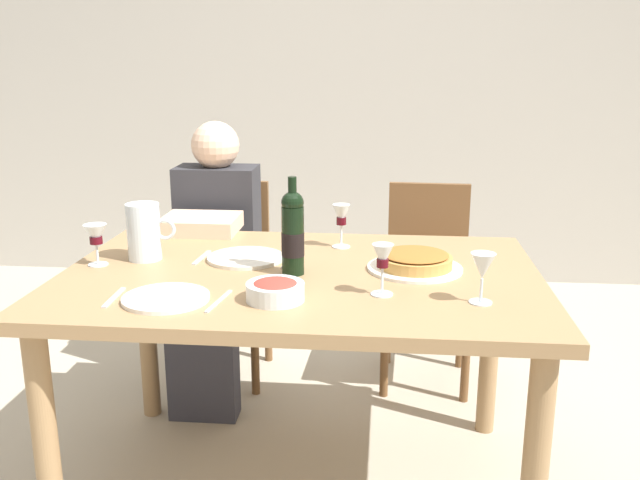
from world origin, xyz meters
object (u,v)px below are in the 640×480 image
(wine_glass_left_diner, at_px, (483,268))
(baked_tart, at_px, (415,261))
(water_pitcher, at_px, (144,235))
(dinner_plate_left_setting, at_px, (246,258))
(wine_glass_right_diner, at_px, (96,236))
(wine_glass_centre, at_px, (341,217))
(dining_table, at_px, (301,300))
(chair_right, at_px, (427,270))
(dinner_plate_right_setting, at_px, (166,298))
(wine_bottle, at_px, (293,233))
(chair_left, at_px, (227,266))
(diner_left, at_px, (213,255))
(wine_glass_spare, at_px, (383,259))
(salad_bowl, at_px, (275,290))

(wine_glass_left_diner, bearing_deg, baked_tart, 120.16)
(water_pitcher, xyz_separation_m, dinner_plate_left_setting, (0.33, 0.03, -0.08))
(wine_glass_right_diner, relative_size, dinner_plate_left_setting, 0.53)
(wine_glass_right_diner, bearing_deg, wine_glass_centre, 20.87)
(dining_table, height_order, chair_right, chair_right)
(dining_table, xyz_separation_m, dinner_plate_left_setting, (-0.20, 0.12, 0.10))
(dining_table, distance_m, dinner_plate_right_setting, 0.46)
(wine_bottle, distance_m, dinner_plate_left_setting, 0.26)
(wine_glass_left_diner, relative_size, wine_glass_right_diner, 1.05)
(water_pitcher, relative_size, dinner_plate_right_setting, 0.78)
(dining_table, height_order, baked_tart, baked_tart)
(dinner_plate_left_setting, distance_m, chair_left, 0.85)
(diner_left, distance_m, chair_right, 0.95)
(dining_table, height_order, wine_glass_right_diner, wine_glass_right_diner)
(chair_right, bearing_deg, diner_left, 18.51)
(baked_tart, bearing_deg, wine_glass_centre, 135.70)
(wine_glass_centre, relative_size, chair_right, 0.18)
(wine_bottle, bearing_deg, wine_glass_right_diner, 177.36)
(dining_table, bearing_deg, diner_left, 124.92)
(wine_glass_left_diner, distance_m, dinner_plate_right_setting, 0.88)
(wine_glass_centre, xyz_separation_m, dinner_plate_right_setting, (-0.45, -0.60, -0.10))
(water_pitcher, bearing_deg, chair_left, 84.04)
(wine_glass_left_diner, xyz_separation_m, wine_glass_spare, (-0.27, 0.04, 0.00))
(wine_glass_left_diner, xyz_separation_m, dinner_plate_left_setting, (-0.73, 0.35, -0.09))
(wine_bottle, distance_m, wine_glass_left_diner, 0.59)
(dining_table, distance_m, water_pitcher, 0.57)
(water_pitcher, distance_m, salad_bowl, 0.61)
(wine_glass_left_diner, relative_size, dinner_plate_left_setting, 0.56)
(wine_glass_centre, relative_size, dinner_plate_left_setting, 0.61)
(wine_glass_left_diner, bearing_deg, dinner_plate_right_setting, -175.89)
(wine_glass_spare, distance_m, diner_left, 1.12)
(diner_left, bearing_deg, baked_tart, 143.89)
(wine_glass_right_diner, relative_size, chair_left, 0.16)
(wine_glass_right_diner, xyz_separation_m, dinner_plate_left_setting, (0.47, 0.11, -0.09))
(dining_table, relative_size, diner_left, 1.29)
(salad_bowl, bearing_deg, wine_glass_left_diner, 3.44)
(baked_tart, height_order, salad_bowl, same)
(dinner_plate_left_setting, distance_m, dinner_plate_right_setting, 0.44)
(wine_glass_spare, bearing_deg, wine_glass_right_diner, 167.71)
(dining_table, xyz_separation_m, chair_left, (-0.45, 0.88, -0.17))
(salad_bowl, xyz_separation_m, dinner_plate_left_setting, (-0.16, 0.38, -0.02))
(dinner_plate_left_setting, height_order, chair_right, chair_right)
(dinner_plate_right_setting, bearing_deg, chair_left, 95.36)
(salad_bowl, distance_m, dinner_plate_right_setting, 0.31)
(wine_glass_right_diner, relative_size, wine_glass_centre, 0.88)
(chair_left, bearing_deg, wine_bottle, 115.30)
(water_pitcher, height_order, wine_glass_right_diner, water_pitcher)
(dinner_plate_left_setting, distance_m, diner_left, 0.60)
(water_pitcher, height_order, salad_bowl, water_pitcher)
(wine_glass_centre, height_order, diner_left, diner_left)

